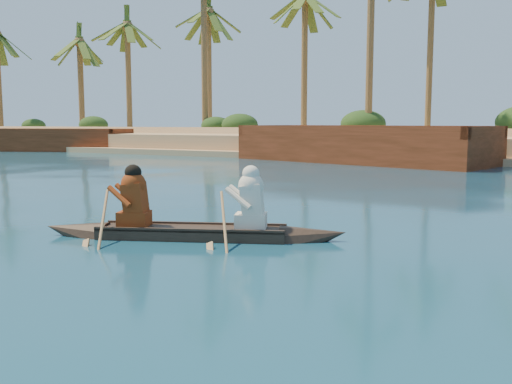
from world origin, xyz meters
The scene contains 3 objects.
canoe centered at (-8.00, 0.87, 0.30)m, with size 5.50×2.75×1.55m.
barge_left centered at (-35.94, 23.14, 0.68)m, with size 12.25×7.32×1.94m.
barge_mid centered at (-11.57, 22.00, 0.80)m, with size 14.49×8.07×2.29m.
Camera 1 is at (-2.15, -7.68, 2.11)m, focal length 40.00 mm.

